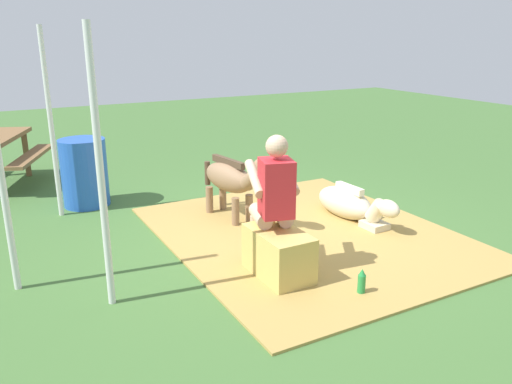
{
  "coord_description": "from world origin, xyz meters",
  "views": [
    {
      "loc": [
        -4.57,
        2.8,
        2.18
      ],
      "look_at": [
        0.03,
        0.28,
        0.55
      ],
      "focal_mm": 36.06,
      "sensor_mm": 36.0,
      "label": 1
    }
  ],
  "objects_px": {
    "person_seated": "(273,197)",
    "pony_standing": "(233,179)",
    "water_barrel": "(84,173)",
    "soda_bottle": "(362,282)",
    "hay_bale": "(278,254)",
    "tent_pole_left": "(100,173)",
    "tent_pole_right": "(51,125)",
    "pony_lying": "(350,204)"
  },
  "relations": [
    {
      "from": "person_seated",
      "to": "pony_standing",
      "type": "distance_m",
      "value": 1.44
    },
    {
      "from": "pony_standing",
      "to": "water_barrel",
      "type": "height_order",
      "value": "pony_standing"
    },
    {
      "from": "pony_standing",
      "to": "soda_bottle",
      "type": "relative_size",
      "value": 5.46
    },
    {
      "from": "soda_bottle",
      "to": "hay_bale",
      "type": "bearing_deg",
      "value": 35.39
    },
    {
      "from": "person_seated",
      "to": "tent_pole_left",
      "type": "relative_size",
      "value": 0.59
    },
    {
      "from": "person_seated",
      "to": "water_barrel",
      "type": "bearing_deg",
      "value": 22.04
    },
    {
      "from": "hay_bale",
      "to": "pony_standing",
      "type": "height_order",
      "value": "pony_standing"
    },
    {
      "from": "hay_bale",
      "to": "soda_bottle",
      "type": "bearing_deg",
      "value": -144.61
    },
    {
      "from": "hay_bale",
      "to": "tent_pole_right",
      "type": "bearing_deg",
      "value": 28.37
    },
    {
      "from": "pony_standing",
      "to": "pony_lying",
      "type": "xyz_separation_m",
      "value": [
        -0.63,
        -1.27,
        -0.34
      ]
    },
    {
      "from": "pony_lying",
      "to": "soda_bottle",
      "type": "bearing_deg",
      "value": 144.41
    },
    {
      "from": "pony_lying",
      "to": "tent_pole_right",
      "type": "xyz_separation_m",
      "value": [
        1.84,
        3.07,
        0.95
      ]
    },
    {
      "from": "hay_bale",
      "to": "pony_lying",
      "type": "bearing_deg",
      "value": -59.63
    },
    {
      "from": "hay_bale",
      "to": "tent_pole_left",
      "type": "relative_size",
      "value": 0.31
    },
    {
      "from": "person_seated",
      "to": "hay_bale",
      "type": "bearing_deg",
      "value": 168.87
    },
    {
      "from": "water_barrel",
      "to": "pony_lying",
      "type": "bearing_deg",
      "value": -127.8
    },
    {
      "from": "water_barrel",
      "to": "tent_pole_left",
      "type": "relative_size",
      "value": 0.39
    },
    {
      "from": "pony_lying",
      "to": "hay_bale",
      "type": "bearing_deg",
      "value": 120.37
    },
    {
      "from": "person_seated",
      "to": "pony_standing",
      "type": "relative_size",
      "value": 0.99
    },
    {
      "from": "pony_lying",
      "to": "tent_pole_right",
      "type": "bearing_deg",
      "value": 59.0
    },
    {
      "from": "person_seated",
      "to": "tent_pole_left",
      "type": "xyz_separation_m",
      "value": [
        0.1,
        1.51,
        0.4
      ]
    },
    {
      "from": "soda_bottle",
      "to": "tent_pole_left",
      "type": "xyz_separation_m",
      "value": [
        0.9,
        1.93,
        1.02
      ]
    },
    {
      "from": "hay_bale",
      "to": "water_barrel",
      "type": "height_order",
      "value": "water_barrel"
    },
    {
      "from": "pony_standing",
      "to": "tent_pole_left",
      "type": "height_order",
      "value": "tent_pole_left"
    },
    {
      "from": "water_barrel",
      "to": "tent_pole_left",
      "type": "height_order",
      "value": "tent_pole_left"
    },
    {
      "from": "tent_pole_right",
      "to": "pony_standing",
      "type": "bearing_deg",
      "value": -123.92
    },
    {
      "from": "pony_lying",
      "to": "person_seated",
      "type": "bearing_deg",
      "value": 116.34
    },
    {
      "from": "person_seated",
      "to": "tent_pole_left",
      "type": "height_order",
      "value": "tent_pole_left"
    },
    {
      "from": "pony_lying",
      "to": "tent_pole_left",
      "type": "bearing_deg",
      "value": 102.2
    },
    {
      "from": "soda_bottle",
      "to": "pony_standing",
      "type": "bearing_deg",
      "value": 3.92
    },
    {
      "from": "pony_lying",
      "to": "tent_pole_right",
      "type": "distance_m",
      "value": 3.7
    },
    {
      "from": "person_seated",
      "to": "pony_lying",
      "type": "bearing_deg",
      "value": -63.66
    },
    {
      "from": "tent_pole_right",
      "to": "water_barrel",
      "type": "bearing_deg",
      "value": -55.6
    },
    {
      "from": "person_seated",
      "to": "tent_pole_right",
      "type": "bearing_deg",
      "value": 30.32
    },
    {
      "from": "person_seated",
      "to": "water_barrel",
      "type": "height_order",
      "value": "person_seated"
    },
    {
      "from": "pony_standing",
      "to": "water_barrel",
      "type": "xyz_separation_m",
      "value": [
        1.46,
        1.43,
        -0.08
      ]
    },
    {
      "from": "water_barrel",
      "to": "tent_pole_right",
      "type": "height_order",
      "value": "tent_pole_right"
    },
    {
      "from": "person_seated",
      "to": "tent_pole_right",
      "type": "height_order",
      "value": "tent_pole_right"
    },
    {
      "from": "person_seated",
      "to": "water_barrel",
      "type": "distance_m",
      "value": 3.1
    },
    {
      "from": "person_seated",
      "to": "soda_bottle",
      "type": "relative_size",
      "value": 5.43
    },
    {
      "from": "tent_pole_right",
      "to": "pony_lying",
      "type": "bearing_deg",
      "value": -121.0
    },
    {
      "from": "hay_bale",
      "to": "pony_lying",
      "type": "relative_size",
      "value": 0.52
    }
  ]
}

